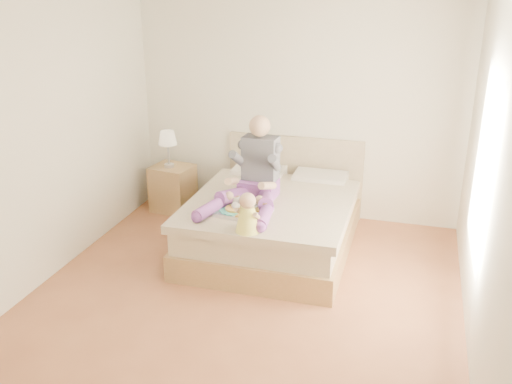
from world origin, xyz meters
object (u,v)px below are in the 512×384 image
(bed, at_px, (275,219))
(tray, at_px, (244,211))
(baby, at_px, (248,216))
(nightstand, at_px, (173,188))
(adult, at_px, (254,177))

(bed, height_order, tray, bed)
(tray, distance_m, baby, 0.43)
(nightstand, bearing_deg, baby, -38.45)
(bed, bearing_deg, tray, -105.30)
(bed, relative_size, baby, 5.64)
(bed, distance_m, adult, 0.64)
(adult, bearing_deg, bed, 59.27)
(nightstand, bearing_deg, bed, -13.89)
(bed, distance_m, nightstand, 1.64)
(adult, height_order, baby, adult)
(tray, bearing_deg, adult, 98.23)
(nightstand, xyz_separation_m, adult, (1.35, -0.87, 0.58))
(bed, relative_size, tray, 3.93)
(nightstand, relative_size, adult, 0.53)
(adult, bearing_deg, baby, -73.98)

